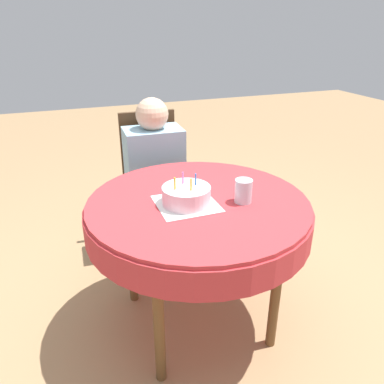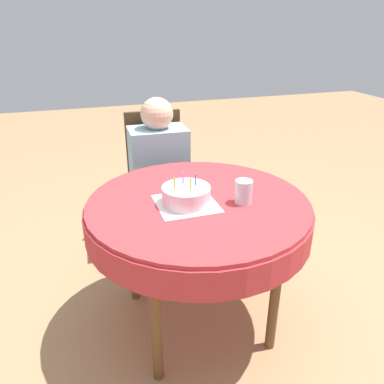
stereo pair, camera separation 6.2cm
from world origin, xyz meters
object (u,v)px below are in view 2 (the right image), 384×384
drinking_glass (244,192)px  chair (158,179)px  birthday_cake (186,195)px  person (160,162)px

drinking_glass → chair: bearing=100.6°
chair → birthday_cake: (-0.07, -0.93, 0.30)m
birthday_cake → drinking_glass: bearing=-15.8°
chair → person: person is taller
birthday_cake → drinking_glass: birthday_cake is taller
person → drinking_glass: bearing=-75.6°
birthday_cake → drinking_glass: 0.27m
chair → person: (-0.00, -0.11, 0.16)m
person → drinking_glass: (0.19, -0.90, 0.15)m
chair → drinking_glass: bearing=-77.1°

